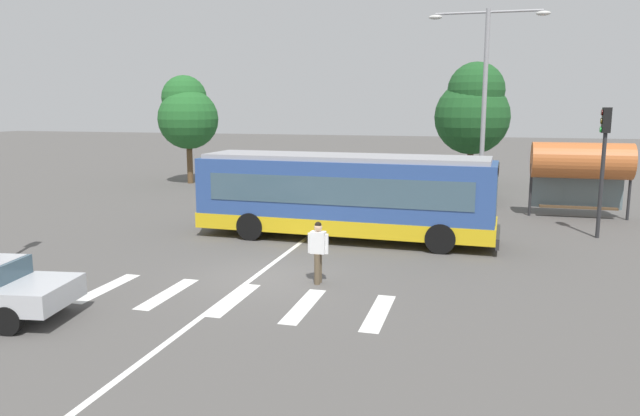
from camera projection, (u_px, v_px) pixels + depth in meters
ground_plane at (268, 276)px, 17.00m from camera, size 160.00×160.00×0.00m
city_transit_bus at (344, 196)px, 21.52m from camera, size 10.88×2.96×3.06m
pedestrian_crossing_street at (318, 249)px, 16.18m from camera, size 0.58×0.35×1.72m
parked_car_blue at (271, 180)px, 32.58m from camera, size 1.97×4.55×1.35m
parked_car_charcoal at (319, 182)px, 32.06m from camera, size 1.91×4.52×1.35m
parked_car_teal at (368, 183)px, 31.57m from camera, size 2.13×4.61×1.35m
parked_car_champagne at (422, 185)px, 30.85m from camera, size 1.88×4.50×1.35m
parked_car_black at (471, 186)px, 30.22m from camera, size 2.02×4.57×1.35m
traffic_light_far_corner at (604, 151)px, 21.41m from camera, size 0.33×0.32×4.74m
bus_stop_shelter at (581, 162)px, 25.47m from camera, size 4.07×1.54×3.25m
twin_arm_street_lamp at (485, 89)px, 25.98m from camera, size 5.04×0.32×8.88m
background_tree_left at (187, 113)px, 36.73m from camera, size 3.69×3.69×6.65m
background_tree_right at (473, 109)px, 35.12m from camera, size 4.41×4.41×7.31m
crosswalk_painted_stripes at (234, 299)px, 14.96m from camera, size 7.79×2.63×0.01m
lane_center_line at (280, 258)px, 18.99m from camera, size 0.16×24.00×0.01m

